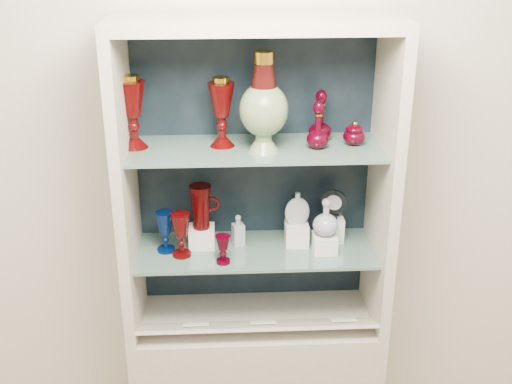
{
  "coord_description": "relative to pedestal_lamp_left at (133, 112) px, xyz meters",
  "views": [
    {
      "loc": [
        -0.11,
        -0.67,
        2.23
      ],
      "look_at": [
        0.0,
        1.53,
        1.3
      ],
      "focal_mm": 45.0,
      "sensor_mm": 36.0,
      "label": 1
    }
  ],
  "objects": [
    {
      "name": "cabinet_back_panel",
      "position": [
        0.44,
        0.15,
        -0.28
      ],
      "size": [
        0.98,
        0.02,
        1.15
      ],
      "primitive_type": "cube",
      "color": "black",
      "rests_on": "cabinet_base"
    },
    {
      "name": "cabinet_side_right",
      "position": [
        0.92,
        -0.04,
        -0.28
      ],
      "size": [
        0.04,
        0.4,
        1.15
      ],
      "primitive_type": "cube",
      "color": "#B8AF9D",
      "rests_on": "cabinet_base"
    },
    {
      "name": "shelf_upper",
      "position": [
        0.44,
        -0.02,
        -0.14
      ],
      "size": [
        0.92,
        0.34,
        0.01
      ],
      "primitive_type": "cube",
      "color": "slate",
      "rests_on": "cabinet_side_left"
    },
    {
      "name": "ruby_decanter_b",
      "position": [
        0.66,
        -0.04,
        -0.04
      ],
      "size": [
        0.1,
        0.1,
        0.19
      ],
      "primitive_type": null,
      "rotation": [
        0.0,
        0.0,
        -0.33
      ],
      "color": "#410010",
      "rests_on": "shelf_upper"
    },
    {
      "name": "clear_round_decanter",
      "position": [
        0.71,
        -0.05,
        -0.41
      ],
      "size": [
        0.11,
        0.11,
        0.15
      ],
      "primitive_type": null,
      "rotation": [
        0.0,
        0.0,
        0.2
      ],
      "color": "#939CA8",
      "rests_on": "riser_clear_round_decanter"
    },
    {
      "name": "ruby_goblet_tall",
      "position": [
        0.15,
        -0.06,
        -0.47
      ],
      "size": [
        0.08,
        0.08,
        0.18
      ],
      "primitive_type": null,
      "rotation": [
        0.0,
        0.0,
        0.1
      ],
      "color": "#420606",
      "rests_on": "shelf_lower"
    },
    {
      "name": "riser_ruby_pitcher",
      "position": [
        0.23,
        0.02,
        -0.51
      ],
      "size": [
        0.1,
        0.1,
        0.08
      ],
      "primitive_type": "cube",
      "color": "silver",
      "rests_on": "shelf_lower"
    },
    {
      "name": "riser_flat_flask",
      "position": [
        0.6,
        0.01,
        -0.51
      ],
      "size": [
        0.09,
        0.09,
        0.09
      ],
      "primitive_type": "cube",
      "color": "silver",
      "rests_on": "shelf_lower"
    },
    {
      "name": "flat_flask",
      "position": [
        0.6,
        0.01,
        -0.4
      ],
      "size": [
        0.1,
        0.04,
        0.14
      ],
      "primitive_type": null,
      "rotation": [
        0.0,
        0.0,
        0.05
      ],
      "color": "#A4B1B7",
      "rests_on": "riser_flat_flask"
    },
    {
      "name": "clear_square_bottle",
      "position": [
        0.37,
        0.02,
        -0.49
      ],
      "size": [
        0.06,
        0.06,
        0.13
      ],
      "primitive_type": null,
      "rotation": [
        0.0,
        0.0,
        0.29
      ],
      "color": "#939CA8",
      "rests_on": "shelf_lower"
    },
    {
      "name": "lidded_bowl",
      "position": [
        0.8,
        -0.01,
        -0.09
      ],
      "size": [
        0.09,
        0.09,
        0.09
      ],
      "primitive_type": null,
      "rotation": [
        0.0,
        0.0,
        -0.08
      ],
      "color": "#410010",
      "rests_on": "shelf_upper"
    },
    {
      "name": "label_card_2",
      "position": [
        0.2,
        -0.15,
        -0.81
      ],
      "size": [
        0.1,
        0.06,
        0.03
      ],
      "primitive_type": "cube",
      "rotation": [
        -0.44,
        0.0,
        0.0
      ],
      "color": "white",
      "rests_on": "label_ledge"
    },
    {
      "name": "cabinet_top_cap",
      "position": [
        0.44,
        -0.04,
        0.32
      ],
      "size": [
        1.0,
        0.4,
        0.04
      ],
      "primitive_type": "cube",
      "color": "#B8AF9D",
      "rests_on": "cabinet_side_left"
    },
    {
      "name": "riser_clear_round_decanter",
      "position": [
        0.71,
        -0.05,
        -0.52
      ],
      "size": [
        0.09,
        0.09,
        0.07
      ],
      "primitive_type": "cube",
      "color": "silver",
      "rests_on": "shelf_lower"
    },
    {
      "name": "wall_back",
      "position": [
        0.44,
        0.18,
        -0.2
      ],
      "size": [
        3.5,
        0.02,
        2.8
      ],
      "primitive_type": "cube",
      "color": "silver",
      "rests_on": "ground"
    },
    {
      "name": "pedestal_lamp_left",
      "position": [
        0.0,
        0.0,
        0.0
      ],
      "size": [
        0.12,
        0.12,
        0.27
      ],
      "primitive_type": null,
      "rotation": [
        0.0,
        0.0,
        0.23
      ],
      "color": "#420606",
      "rests_on": "shelf_upper"
    },
    {
      "name": "enamel_urn",
      "position": [
        0.47,
        -0.06,
        0.05
      ],
      "size": [
        0.18,
        0.18,
        0.36
      ],
      "primitive_type": null,
      "rotation": [
        0.0,
        0.0,
        0.02
      ],
      "color": "#094420",
      "rests_on": "shelf_upper"
    },
    {
      "name": "ruby_decanter_a",
      "position": [
        0.68,
        0.04,
        -0.02
      ],
      "size": [
        0.11,
        0.11,
        0.22
      ],
      "primitive_type": null,
      "rotation": [
        0.0,
        0.0,
        -0.35
      ],
      "color": "#410010",
      "rests_on": "shelf_upper"
    },
    {
      "name": "ruby_goblet_small",
      "position": [
        0.31,
        -0.12,
        -0.5
      ],
      "size": [
        0.06,
        0.06,
        0.11
      ],
      "primitive_type": null,
      "rotation": [
        0.0,
        0.0,
        0.04
      ],
      "color": "#410010",
      "rests_on": "shelf_lower"
    },
    {
      "name": "cabinet_side_left",
      "position": [
        -0.04,
        -0.04,
        -0.28
      ],
      "size": [
        0.04,
        0.4,
        1.15
      ],
      "primitive_type": "cube",
      "color": "#B8AF9D",
      "rests_on": "cabinet_base"
    },
    {
      "name": "label_ledge",
      "position": [
        0.44,
        -0.15,
        -0.82
      ],
      "size": [
        0.92,
        0.17,
        0.09
      ],
      "primitive_type": "cube",
      "rotation": [
        -0.44,
        0.0,
        0.0
      ],
      "color": "#B8AF9D",
      "rests_on": "cabinet_base"
    },
    {
      "name": "label_card_1",
      "position": [
        0.46,
        -0.15,
        -0.81
      ],
      "size": [
        0.1,
        0.06,
        0.03
      ],
      "primitive_type": "cube",
      "rotation": [
        -0.44,
        0.0,
        0.0
      ],
      "color": "white",
      "rests_on": "label_ledge"
    },
    {
      "name": "label_card_0",
      "position": [
        0.78,
        -0.15,
        -0.81
      ],
      "size": [
        0.1,
        0.06,
        0.03
      ],
      "primitive_type": "cube",
      "rotation": [
        -0.44,
        0.0,
        0.0
      ],
      "color": "white",
      "rests_on": "label_ledge"
    },
    {
      "name": "pedestal_lamp_right",
      "position": [
        0.32,
        0.0,
        -0.01
      ],
      "size": [
        0.12,
        0.12,
        0.26
      ],
      "primitive_type": null,
      "rotation": [
        0.0,
        0.0,
        -0.23
      ],
      "color": "#420606",
      "rests_on": "shelf_upper"
    },
    {
      "name": "shelf_lower",
      "position": [
        0.44,
        -0.02,
        -0.56
      ],
      "size": [
        0.92,
        0.34,
        0.01
      ],
      "primitive_type": "cube",
      "color": "slate",
      "rests_on": "cabinet_side_left"
    },
    {
      "name": "ruby_pitcher",
      "position": [
        0.23,
        0.02,
        -0.39
      ],
      "size": [
        0.14,
        0.1,
        0.18
      ],
      "primitive_type": null,
      "rotation": [
        0.0,
        0.0,
        0.13
      ],
      "color": "#420606",
      "rests_on": "riser_ruby_pitcher"
    },
    {
      "name": "cobalt_goblet",
      "position": [
        0.09,
        -0.02,
        -0.47
      ],
      "size": [
        0.08,
        0.08,
        0.16
      ],
      "primitive_type": null,
      "rotation": [
        0.0,
        0.0,
        0.11
      ],
      "color": "#001247",
      "rests_on": "shelf_lower"
    },
    {
      "name": "cameo_medallion",
      "position": [
        0.75,
        0.04,
        -0.39
      ],
      "size": [
        0.11,
        0.07,
        0.12
      ],
      "primitive_type": null,
      "rotation": [
        0.0,
        0.0,
        -0.37
      ],
      "color": "black",
      "rests_on": "riser_cameo_medallion"
    },
    {
      "name": "riser_cameo_medallion",
      "position": [
        0.75,
        0.04,
        -0.5
      ],
      "size": [
        0.08,
        0.08,
        0.1
      ],
      "primitive_type": "cube",
      "color": "silver",
      "rests_on": "shelf_lower"
    }
  ]
}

